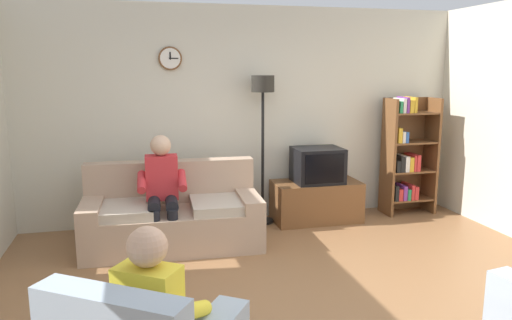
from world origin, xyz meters
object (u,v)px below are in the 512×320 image
at_px(person_on_couch, 162,187).
at_px(person_in_left_armchair, 159,310).
at_px(couch, 173,218).
at_px(tv, 318,165).
at_px(bookshelf, 406,156).
at_px(tv_stand, 316,201).
at_px(floor_lamp, 263,108).

relative_size(person_on_couch, person_in_left_armchair, 1.11).
bearing_deg(couch, person_on_couch, -133.88).
relative_size(tv, person_in_left_armchair, 0.54).
bearing_deg(person_on_couch, bookshelf, 11.17).
distance_m(couch, bookshelf, 3.23).
distance_m(tv, bookshelf, 1.30).
bearing_deg(tv_stand, bookshelf, 2.99).
bearing_deg(floor_lamp, bookshelf, -0.91).
relative_size(tv, floor_lamp, 0.32).
height_order(couch, person_in_left_armchair, person_in_left_armchair).
distance_m(couch, floor_lamp, 1.73).
distance_m(person_on_couch, person_in_left_armchair, 2.54).
bearing_deg(couch, tv, 13.34).
bearing_deg(couch, person_in_left_armchair, -95.81).
xyz_separation_m(tv, person_on_couch, (-1.96, -0.55, -0.03)).
bearing_deg(bookshelf, couch, -170.41).
bearing_deg(bookshelf, person_on_couch, -168.83).
height_order(person_on_couch, person_in_left_armchair, person_on_couch).
xyz_separation_m(couch, person_in_left_armchair, (-0.27, -2.64, 0.29)).
relative_size(couch, tv_stand, 1.76).
xyz_separation_m(tv_stand, person_in_left_armchair, (-2.12, -3.10, 0.35)).
distance_m(tv_stand, tv, 0.48).
relative_size(tv_stand, tv, 1.83).
xyz_separation_m(couch, tv_stand, (1.85, 0.46, -0.06)).
bearing_deg(person_on_couch, couch, 46.12).
bearing_deg(person_on_couch, tv_stand, 16.33).
xyz_separation_m(tv_stand, tv, (0.00, -0.02, 0.48)).
xyz_separation_m(tv_stand, floor_lamp, (-0.68, 0.10, 1.19)).
height_order(tv_stand, person_on_couch, person_on_couch).
distance_m(floor_lamp, person_on_couch, 1.63).
relative_size(floor_lamp, person_on_couch, 1.49).
bearing_deg(tv, floor_lamp, 169.77).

